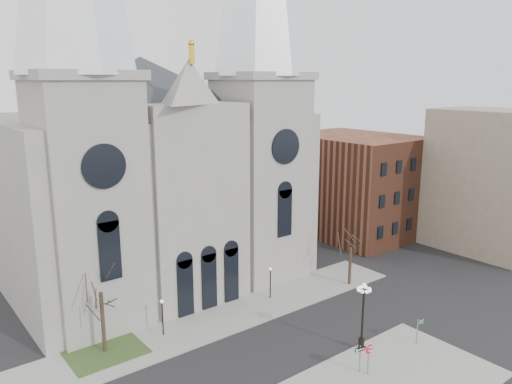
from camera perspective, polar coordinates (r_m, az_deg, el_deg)
ground at (r=40.41m, az=5.75°, el=-19.73°), size 160.00×160.00×0.00m
sidewalk_far at (r=47.81m, az=-3.68°, el=-14.12°), size 40.00×6.00×0.14m
grass_patch at (r=44.17m, az=-16.86°, el=-17.07°), size 6.00×5.00×0.18m
cathedral at (r=52.98m, az=-11.35°, el=9.08°), size 33.00×26.66×54.00m
bg_building_brick at (r=72.58m, az=10.99°, el=0.88°), size 14.00×18.00×14.00m
bg_building_tan at (r=70.10m, az=25.35°, el=1.12°), size 10.00×14.00×18.00m
tree_left at (r=41.76m, az=-17.35°, el=-10.50°), size 3.20×3.20×7.50m
tree_right at (r=54.04m, az=10.79°, el=-6.02°), size 3.20×3.20×6.00m
ped_lamp_left at (r=44.47m, az=-10.66°, el=-13.25°), size 0.32×0.32×3.26m
ped_lamp_right at (r=50.51m, az=1.65°, el=-9.74°), size 0.32×0.32×3.26m
stop_sign at (r=39.67m, az=12.75°, el=-17.42°), size 0.84×0.39×2.52m
globe_lamp at (r=42.05m, az=12.15°, el=-12.79°), size 1.61×1.61×5.71m
one_way_sign at (r=39.92m, az=11.81°, el=-17.70°), size 0.93×0.28×2.16m
street_name_sign at (r=44.78m, az=18.03°, el=-14.72°), size 0.71×0.17×2.25m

